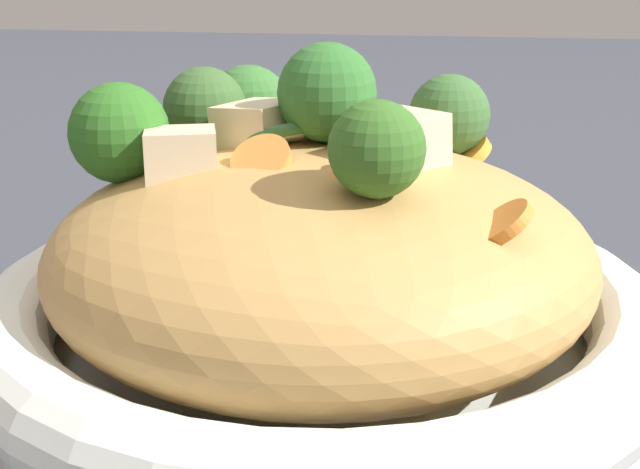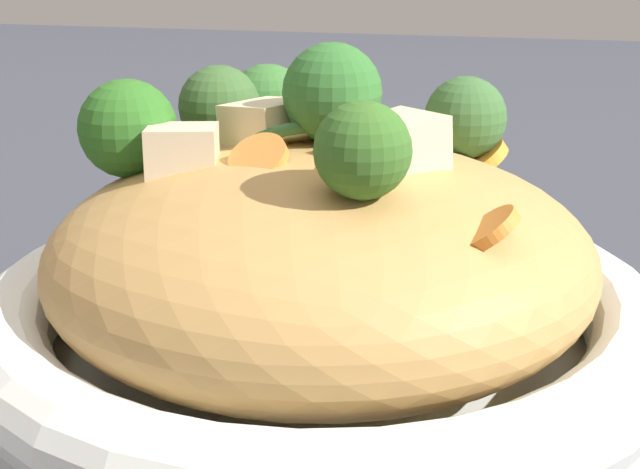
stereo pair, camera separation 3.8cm
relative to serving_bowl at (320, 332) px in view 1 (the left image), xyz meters
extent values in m
plane|color=#393C45|center=(0.00, 0.00, -0.03)|extent=(3.00, 3.00, 0.00)
cylinder|color=white|center=(0.00, 0.00, -0.02)|extent=(0.29, 0.29, 0.02)
torus|color=white|center=(0.00, 0.00, 0.01)|extent=(0.30, 0.30, 0.04)
ellipsoid|color=tan|center=(0.00, 0.00, 0.04)|extent=(0.24, 0.24, 0.09)
torus|color=#B68843|center=(0.00, -0.05, 0.06)|extent=(0.06, 0.06, 0.01)
torus|color=tan|center=(-0.02, 0.01, 0.06)|extent=(0.07, 0.07, 0.02)
cone|color=#99B869|center=(-0.05, 0.08, 0.06)|extent=(0.03, 0.03, 0.02)
sphere|color=#376C2F|center=(-0.05, 0.08, 0.08)|extent=(0.06, 0.06, 0.04)
cone|color=#99B275|center=(-0.06, 0.05, 0.07)|extent=(0.02, 0.02, 0.01)
sphere|color=#385C2C|center=(-0.06, 0.05, 0.09)|extent=(0.06, 0.06, 0.04)
cone|color=#9BB76B|center=(0.00, 0.02, 0.08)|extent=(0.02, 0.02, 0.02)
sphere|color=#30692C|center=(0.00, 0.02, 0.10)|extent=(0.05, 0.05, 0.04)
cone|color=#91B36B|center=(0.05, 0.08, 0.06)|extent=(0.02, 0.02, 0.01)
sphere|color=#3A6532|center=(0.05, 0.08, 0.09)|extent=(0.06, 0.06, 0.04)
cone|color=#8FB069|center=(-0.09, 0.00, 0.07)|extent=(0.02, 0.02, 0.01)
sphere|color=#2D6621|center=(-0.09, 0.00, 0.09)|extent=(0.05, 0.05, 0.04)
cone|color=#94AF6A|center=(0.03, -0.05, 0.08)|extent=(0.02, 0.02, 0.01)
sphere|color=#366524|center=(0.03, -0.05, 0.10)|extent=(0.05, 0.05, 0.04)
cylinder|color=orange|center=(-0.02, -0.02, 0.08)|extent=(0.03, 0.03, 0.02)
cylinder|color=orange|center=(0.07, -0.05, 0.07)|extent=(0.02, 0.03, 0.02)
cylinder|color=orange|center=(0.02, -0.03, 0.08)|extent=(0.03, 0.03, 0.02)
cylinder|color=orange|center=(0.06, 0.08, 0.06)|extent=(0.03, 0.04, 0.02)
cylinder|color=beige|center=(-0.04, 0.04, 0.08)|extent=(0.04, 0.04, 0.02)
torus|color=#346434|center=(-0.04, 0.04, 0.08)|extent=(0.05, 0.05, 0.02)
cylinder|color=beige|center=(-0.02, 0.04, 0.08)|extent=(0.04, 0.04, 0.03)
torus|color=#33612D|center=(-0.02, 0.04, 0.08)|extent=(0.05, 0.05, 0.03)
cylinder|color=beige|center=(-0.02, 0.02, 0.08)|extent=(0.04, 0.04, 0.02)
torus|color=#316730|center=(-0.02, 0.02, 0.08)|extent=(0.05, 0.05, 0.02)
cube|color=beige|center=(-0.03, 0.03, 0.09)|extent=(0.04, 0.04, 0.03)
cube|color=beige|center=(0.03, 0.00, 0.09)|extent=(0.04, 0.05, 0.03)
cube|color=beige|center=(-0.06, -0.01, 0.08)|extent=(0.04, 0.03, 0.02)
camera|label=1|loc=(0.05, -0.36, 0.17)|focal=49.75mm
camera|label=2|loc=(0.09, -0.35, 0.17)|focal=49.75mm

